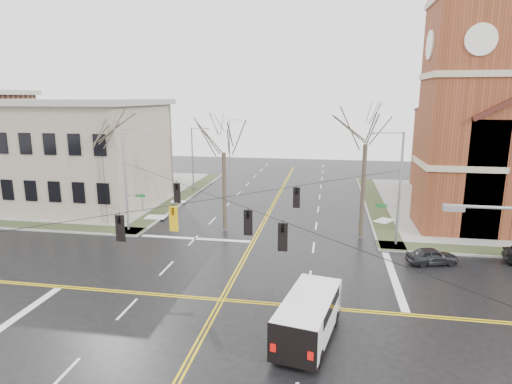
% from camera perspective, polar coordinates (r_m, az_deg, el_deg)
% --- Properties ---
extents(ground, '(120.00, 120.00, 0.00)m').
position_cam_1_polar(ground, '(26.16, -4.60, -14.13)').
color(ground, black).
rests_on(ground, ground).
extents(sidewalks, '(80.00, 80.00, 0.17)m').
position_cam_1_polar(sidewalks, '(26.12, -4.60, -13.98)').
color(sidewalks, gray).
rests_on(sidewalks, ground).
extents(road_markings, '(100.00, 100.00, 0.01)m').
position_cam_1_polar(road_markings, '(26.15, -4.60, -14.12)').
color(road_markings, gold).
rests_on(road_markings, ground).
extents(civic_building_a, '(18.00, 14.00, 11.00)m').
position_cam_1_polar(civic_building_a, '(51.35, -23.37, 4.55)').
color(civic_building_a, gray).
rests_on(civic_building_a, ground).
extents(signal_pole_ne, '(2.75, 0.22, 9.00)m').
position_cam_1_polar(signal_pole_ne, '(35.18, 18.36, 0.79)').
color(signal_pole_ne, gray).
rests_on(signal_pole_ne, ground).
extents(signal_pole_nw, '(2.75, 0.22, 9.00)m').
position_cam_1_polar(signal_pole_nw, '(38.83, -16.82, 1.96)').
color(signal_pole_nw, gray).
rests_on(signal_pole_nw, ground).
extents(span_wires, '(23.02, 23.02, 0.03)m').
position_cam_1_polar(span_wires, '(24.03, -4.86, -0.80)').
color(span_wires, black).
rests_on(span_wires, ground).
extents(traffic_signals, '(8.21, 8.26, 1.30)m').
position_cam_1_polar(traffic_signals, '(23.59, -5.23, -2.94)').
color(traffic_signals, black).
rests_on(traffic_signals, ground).
extents(streetlight_north_a, '(2.30, 0.20, 8.00)m').
position_cam_1_polar(streetlight_north_a, '(53.76, -8.33, 4.65)').
color(streetlight_north_a, gray).
rests_on(streetlight_north_a, ground).
extents(streetlight_north_b, '(2.30, 0.20, 8.00)m').
position_cam_1_polar(streetlight_north_b, '(72.90, -3.45, 6.81)').
color(streetlight_north_b, gray).
rests_on(streetlight_north_b, ground).
extents(cargo_van, '(3.32, 6.08, 2.19)m').
position_cam_1_polar(cargo_van, '(22.08, 7.15, -15.75)').
color(cargo_van, white).
rests_on(cargo_van, ground).
extents(parked_car_a, '(3.82, 2.35, 1.21)m').
position_cam_1_polar(parked_car_a, '(33.40, 22.40, -7.89)').
color(parked_car_a, black).
rests_on(parked_car_a, ground).
extents(tree_nw_far, '(4.00, 4.00, 11.18)m').
position_cam_1_polar(tree_nw_far, '(41.30, -19.84, 6.76)').
color(tree_nw_far, '#3A2F25').
rests_on(tree_nw_far, ground).
extents(tree_nw_near, '(4.00, 4.00, 10.29)m').
position_cam_1_polar(tree_nw_near, '(37.28, -4.33, 5.95)').
color(tree_nw_near, '#3A2F25').
rests_on(tree_nw_near, ground).
extents(tree_ne, '(4.00, 4.00, 11.73)m').
position_cam_1_polar(tree_ne, '(36.03, 14.43, 7.00)').
color(tree_ne, '#3A2F25').
rests_on(tree_ne, ground).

